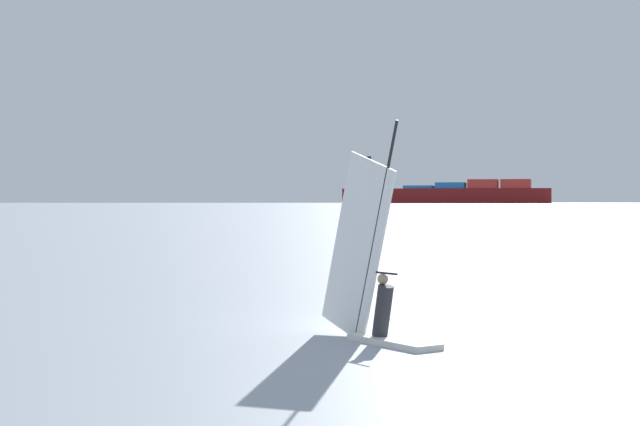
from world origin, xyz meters
TOP-DOWN VIEW (x-y plane):
  - ground_plane at (0.00, 0.00)m, footprint 4000.00×4000.00m
  - windsurfer at (-0.08, -2.15)m, footprint 3.27×2.17m
  - cargo_ship at (-256.93, 823.36)m, footprint 182.96×57.60m

SIDE VIEW (x-z plane):
  - ground_plane at x=0.00m, z-range 0.00..0.00m
  - windsurfer at x=-0.08m, z-range -1.16..3.39m
  - cargo_ship at x=-256.93m, z-range -11.49..30.50m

